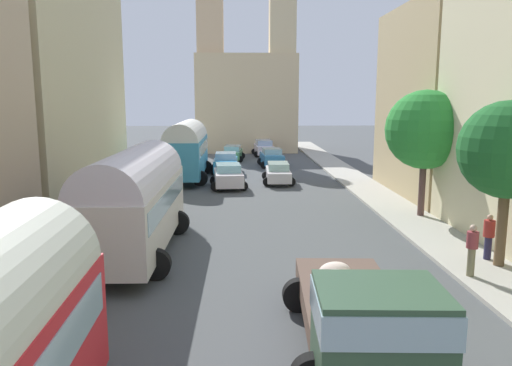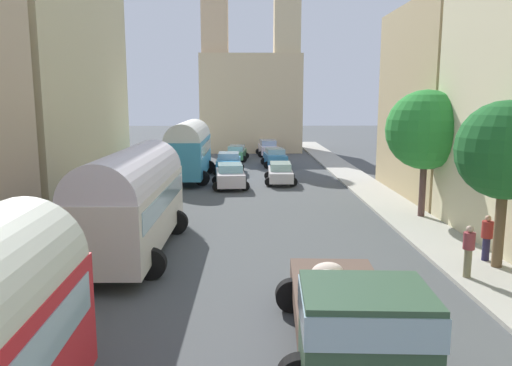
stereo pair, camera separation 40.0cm
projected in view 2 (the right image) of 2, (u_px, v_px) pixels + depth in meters
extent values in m
plane|color=#494C4E|center=(254.00, 194.00, 30.15)|extent=(154.00, 154.00, 0.00)
cube|color=#999E8B|center=(135.00, 193.00, 30.01)|extent=(2.50, 70.00, 0.14)
cube|color=#ABA89B|center=(373.00, 192.00, 30.27)|extent=(2.50, 70.00, 0.14)
cube|color=beige|center=(52.00, 88.00, 26.39)|extent=(4.68, 14.27, 12.45)
cube|color=tan|center=(440.00, 102.00, 28.67)|extent=(4.49, 10.27, 10.97)
cube|color=beige|center=(251.00, 104.00, 54.68)|extent=(10.71, 7.17, 10.30)
cube|color=#D7B48A|center=(216.00, 75.00, 52.34)|extent=(2.70, 2.70, 16.33)
cube|color=beige|center=(286.00, 75.00, 52.47)|extent=(2.70, 2.70, 16.33)
cube|color=beige|center=(133.00, 211.00, 18.24)|extent=(2.52, 8.68, 2.21)
cylinder|color=silver|center=(132.00, 182.00, 18.05)|extent=(2.47, 8.51, 2.39)
cube|color=#99B7C6|center=(132.00, 198.00, 18.15)|extent=(2.57, 7.99, 0.71)
cylinder|color=black|center=(122.00, 223.00, 21.06)|extent=(1.00, 0.35, 1.00)
cylinder|color=black|center=(176.00, 222.00, 21.08)|extent=(1.00, 0.35, 1.00)
cylinder|color=black|center=(78.00, 264.00, 15.76)|extent=(1.00, 0.35, 1.00)
cylinder|color=black|center=(151.00, 264.00, 15.78)|extent=(1.00, 0.35, 1.00)
cube|color=teal|center=(189.00, 155.00, 35.21)|extent=(2.41, 8.67, 2.46)
cylinder|color=silver|center=(189.00, 138.00, 35.00)|extent=(2.37, 8.49, 2.35)
cube|color=#99B7C6|center=(189.00, 148.00, 35.12)|extent=(2.46, 7.98, 0.79)
cylinder|color=black|center=(179.00, 167.00, 38.04)|extent=(1.00, 0.35, 1.00)
cylinder|color=black|center=(209.00, 167.00, 38.08)|extent=(1.00, 0.35, 1.00)
cylinder|color=black|center=(168.00, 178.00, 32.75)|extent=(1.00, 0.35, 1.00)
cylinder|color=black|center=(202.00, 178.00, 32.79)|extent=(1.00, 0.35, 1.00)
cube|color=#324F37|center=(365.00, 337.00, 9.04)|extent=(2.39, 2.04, 1.88)
cube|color=#99B7C6|center=(366.00, 310.00, 8.95)|extent=(2.44, 2.12, 0.60)
cube|color=brown|center=(339.00, 299.00, 12.44)|extent=(2.54, 4.85, 0.55)
ellipsoid|color=silver|center=(325.00, 283.00, 12.00)|extent=(1.18, 1.19, 0.59)
ellipsoid|color=beige|center=(327.00, 272.00, 12.88)|extent=(1.07, 0.96, 0.49)
ellipsoid|color=beige|center=(339.00, 280.00, 12.37)|extent=(1.00, 1.02, 0.45)
ellipsoid|color=beige|center=(335.00, 286.00, 10.66)|extent=(0.92, 0.86, 0.59)
cylinder|color=black|center=(378.00, 297.00, 13.30)|extent=(0.90, 0.32, 0.90)
cylinder|color=black|center=(292.00, 295.00, 13.38)|extent=(0.90, 0.32, 0.90)
cube|color=silver|center=(280.00, 174.00, 33.82)|extent=(1.66, 4.29, 0.67)
cube|color=#9DC2BA|center=(280.00, 166.00, 33.73)|extent=(1.42, 2.25, 0.46)
cylinder|color=black|center=(293.00, 182.00, 32.57)|extent=(0.60, 0.21, 0.60)
cylinder|color=black|center=(269.00, 182.00, 32.58)|extent=(0.60, 0.21, 0.60)
cylinder|color=black|center=(290.00, 176.00, 35.17)|extent=(0.60, 0.21, 0.60)
cylinder|color=black|center=(268.00, 176.00, 35.18)|extent=(0.60, 0.21, 0.60)
cube|color=#3984BD|center=(275.00, 159.00, 42.00)|extent=(1.92, 3.97, 0.82)
cube|color=#8FB8C4|center=(275.00, 151.00, 41.89)|extent=(1.59, 2.11, 0.47)
cylinder|color=black|center=(287.00, 165.00, 40.97)|extent=(0.60, 0.21, 0.60)
cylinder|color=black|center=(267.00, 165.00, 40.82)|extent=(0.60, 0.21, 0.60)
cylinder|color=black|center=(283.00, 161.00, 43.31)|extent=(0.60, 0.21, 0.60)
cylinder|color=black|center=(264.00, 161.00, 43.16)|extent=(0.60, 0.21, 0.60)
cube|color=silver|center=(268.00, 149.00, 49.96)|extent=(1.95, 4.46, 0.81)
cube|color=#96ABCB|center=(268.00, 142.00, 49.85)|extent=(1.61, 2.36, 0.54)
cylinder|color=black|center=(278.00, 154.00, 48.77)|extent=(0.60, 0.21, 0.60)
cylinder|color=black|center=(261.00, 154.00, 48.63)|extent=(0.60, 0.21, 0.60)
cylinder|color=black|center=(274.00, 151.00, 51.42)|extent=(0.60, 0.21, 0.60)
cylinder|color=black|center=(258.00, 152.00, 51.29)|extent=(0.60, 0.21, 0.60)
cube|color=silver|center=(230.00, 177.00, 32.02)|extent=(2.04, 4.02, 0.81)
cube|color=#8CC3CF|center=(230.00, 168.00, 31.91)|extent=(1.68, 2.14, 0.48)
cylinder|color=black|center=(216.00, 180.00, 33.19)|extent=(0.60, 0.21, 0.60)
cylinder|color=black|center=(242.00, 180.00, 33.35)|extent=(0.60, 0.21, 0.60)
cylinder|color=black|center=(217.00, 187.00, 30.82)|extent=(0.60, 0.21, 0.60)
cylinder|color=black|center=(245.00, 186.00, 30.98)|extent=(0.60, 0.21, 0.60)
cube|color=#3796CB|center=(229.00, 164.00, 38.45)|extent=(1.78, 3.90, 0.84)
cube|color=#8EB4CD|center=(229.00, 156.00, 38.34)|extent=(1.57, 2.03, 0.48)
cylinder|color=black|center=(218.00, 167.00, 39.69)|extent=(0.60, 0.21, 0.60)
cylinder|color=black|center=(240.00, 167.00, 39.72)|extent=(0.60, 0.21, 0.60)
cylinder|color=black|center=(216.00, 171.00, 37.30)|extent=(0.60, 0.21, 0.60)
cylinder|color=black|center=(240.00, 171.00, 37.34)|extent=(0.60, 0.21, 0.60)
cube|color=#4D9158|center=(236.00, 154.00, 46.20)|extent=(1.89, 4.50, 0.68)
cube|color=#91BBC8|center=(236.00, 148.00, 46.11)|extent=(1.54, 2.39, 0.45)
cylinder|color=black|center=(230.00, 156.00, 47.64)|extent=(0.60, 0.21, 0.60)
cylinder|color=black|center=(246.00, 156.00, 47.55)|extent=(0.60, 0.21, 0.60)
cylinder|color=black|center=(227.00, 159.00, 44.96)|extent=(0.60, 0.21, 0.60)
cylinder|color=black|center=(244.00, 159.00, 44.87)|extent=(0.60, 0.21, 0.60)
cylinder|color=#282545|center=(485.00, 262.00, 17.27)|extent=(0.21, 0.21, 0.14)
cylinder|color=#282545|center=(486.00, 249.00, 17.19)|extent=(0.33, 0.33, 0.81)
cylinder|color=maroon|center=(487.00, 230.00, 17.08)|extent=(0.51, 0.51, 0.59)
sphere|color=tan|center=(488.00, 218.00, 17.01)|extent=(0.21, 0.21, 0.21)
cylinder|color=#787152|center=(466.00, 279.00, 15.65)|extent=(0.20, 0.20, 0.14)
cylinder|color=#787152|center=(468.00, 263.00, 15.56)|extent=(0.29, 0.29, 0.91)
cylinder|color=brown|center=(469.00, 241.00, 15.44)|extent=(0.45, 0.45, 0.53)
sphere|color=tan|center=(470.00, 229.00, 15.38)|extent=(0.23, 0.23, 0.23)
cylinder|color=brown|center=(499.00, 229.00, 16.40)|extent=(0.34, 0.34, 2.86)
sphere|color=#1D5D27|center=(506.00, 150.00, 15.96)|extent=(3.20, 3.20, 3.20)
cylinder|color=brown|center=(422.00, 189.00, 23.59)|extent=(0.31, 0.31, 2.86)
sphere|color=#288432|center=(426.00, 130.00, 23.12)|extent=(3.71, 3.71, 3.71)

